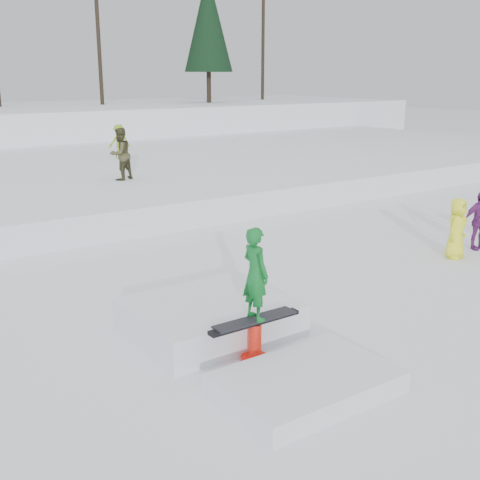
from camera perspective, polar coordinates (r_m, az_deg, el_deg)
ground at (r=10.42m, az=4.06°, el=-8.69°), size 120.00×120.00×0.00m
snow_midrise at (r=24.44m, az=-20.18°, el=5.43°), size 50.00×18.00×0.80m
treeline at (r=37.81m, az=-16.84°, el=19.68°), size 40.24×4.22×10.50m
walker_olive at (r=20.72m, az=-11.28°, el=8.00°), size 1.03×0.92×1.74m
walker_ygreen at (r=26.17m, az=-11.37°, el=9.14°), size 0.93×0.54×1.43m
spectator_purple at (r=16.11m, az=21.74°, el=1.74°), size 0.94×0.64×1.48m
spectator_yellow at (r=15.15m, az=19.85°, el=1.05°), size 0.81×0.65×1.45m
jib_rail_feature at (r=9.75m, az=-0.60°, el=-8.45°), size 2.60×4.40×2.11m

